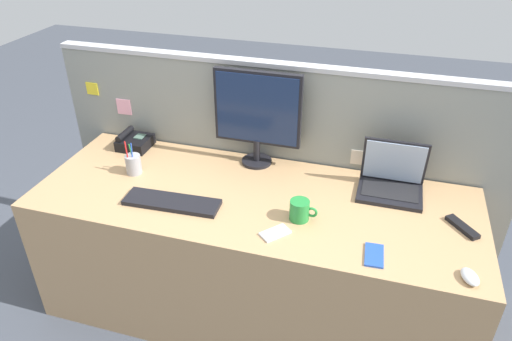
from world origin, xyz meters
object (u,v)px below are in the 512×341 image
cell_phone_blue_case (374,255)px  coffee_mug (300,210)px  laptop (392,179)px  desk_phone (134,142)px  keyboard_main (172,202)px  cell_phone_white_slab (275,233)px  tv_remote (462,227)px  pen_cup (133,164)px  desktop_monitor (257,113)px  computer_mouse_right_hand (470,277)px

cell_phone_blue_case → coffee_mug: (-0.34, 0.16, 0.04)m
laptop → desk_phone: bearing=178.2°
keyboard_main → cell_phone_white_slab: (0.53, -0.08, -0.01)m
keyboard_main → tv_remote: size_ratio=2.70×
pen_cup → cell_phone_white_slab: 0.88m
cell_phone_blue_case → cell_phone_white_slab: bearing=173.3°
laptop → desktop_monitor: bearing=173.2°
desk_phone → tv_remote: (1.76, -0.27, -0.03)m
computer_mouse_right_hand → tv_remote: (-0.00, 0.33, -0.01)m
cell_phone_blue_case → coffee_mug: coffee_mug is taller
cell_phone_white_slab → desktop_monitor: bearing=154.6°
cell_phone_white_slab → cell_phone_blue_case: (0.42, -0.02, 0.00)m
computer_mouse_right_hand → pen_cup: size_ratio=0.53×
cell_phone_white_slab → coffee_mug: coffee_mug is taller
keyboard_main → desk_phone: bearing=131.6°
desktop_monitor → cell_phone_white_slab: desktop_monitor is taller
laptop → coffee_mug: (-0.38, -0.36, -0.02)m
keyboard_main → coffee_mug: bearing=2.7°
computer_mouse_right_hand → cell_phone_blue_case: (-0.36, 0.03, -0.01)m
cell_phone_blue_case → coffee_mug: bearing=151.8°
desk_phone → tv_remote: bearing=-8.7°
tv_remote → laptop: bearing=106.0°
coffee_mug → computer_mouse_right_hand: bearing=-15.4°
desk_phone → cell_phone_white_slab: desk_phone is taller
computer_mouse_right_hand → desktop_monitor: bearing=128.0°
laptop → pen_cup: (-1.30, -0.21, -0.01)m
laptop → tv_remote: 0.40m
desktop_monitor → coffee_mug: desktop_monitor is taller
keyboard_main → computer_mouse_right_hand: size_ratio=4.59×
desk_phone → coffee_mug: bearing=-20.8°
desk_phone → computer_mouse_right_hand: bearing=-18.7°
keyboard_main → desktop_monitor: bearing=58.4°
desktop_monitor → cell_phone_blue_case: (0.67, -0.60, -0.29)m
desk_phone → coffee_mug: 1.13m
pen_cup → computer_mouse_right_hand: bearing=-11.9°
keyboard_main → tv_remote: 1.32m
desk_phone → cell_phone_blue_case: size_ratio=1.21×
pen_cup → cell_phone_white_slab: size_ratio=1.46×
keyboard_main → cell_phone_white_slab: bearing=-11.1°
desk_phone → coffee_mug: coffee_mug is taller
computer_mouse_right_hand → cell_phone_white_slab: size_ratio=0.77×
computer_mouse_right_hand → desk_phone: bearing=140.8°
desktop_monitor → laptop: size_ratio=1.67×
keyboard_main → cell_phone_blue_case: keyboard_main is taller
keyboard_main → cell_phone_blue_case: size_ratio=3.21×
cell_phone_white_slab → tv_remote: size_ratio=0.76×
keyboard_main → cell_phone_white_slab: 0.53m
desktop_monitor → laptop: (0.71, -0.09, -0.23)m
cell_phone_blue_case → keyboard_main: bearing=170.5°
cell_phone_white_slab → coffee_mug: bearing=100.7°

